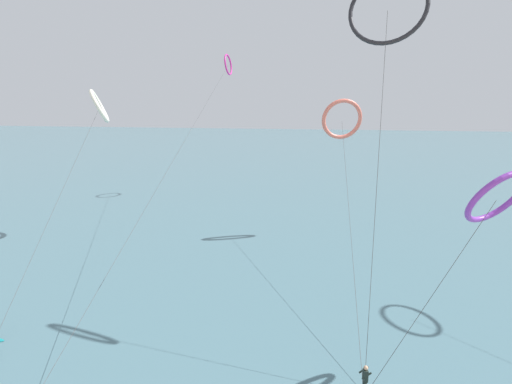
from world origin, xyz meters
TOP-DOWN VIEW (x-y plane):
  - sea_water at (0.00, 106.24)m, footprint 400.00×200.00m
  - surfer_navy at (6.62, 14.50)m, footprint 1.40×0.64m
  - kite_magenta at (-10.49, 57.36)m, footprint 1.62×48.08m
  - kite_charcoal at (7.55, 22.69)m, footprint 4.90×9.72m
  - kite_coral at (5.96, 39.63)m, footprint 4.50×26.37m
  - kite_violet at (12.51, 17.19)m, footprint 7.90×4.50m
  - kite_ivory at (-19.03, 35.57)m, footprint 5.35×22.20m

SIDE VIEW (x-z plane):
  - sea_water at x=0.00m, z-range 0.00..0.08m
  - surfer_navy at x=6.62m, z-range -0.03..1.67m
  - kite_violet at x=12.51m, z-range 4.15..15.54m
  - kite_coral at x=5.96m, z-range 5.19..19.89m
  - kite_ivory at x=-19.03m, z-range 6.03..21.70m
  - kite_charcoal at x=7.55m, z-range 8.72..30.58m
  - kite_magenta at x=-10.49m, z-range 8.98..30.32m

